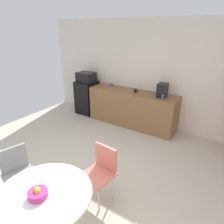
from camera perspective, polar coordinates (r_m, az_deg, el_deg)
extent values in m
plane|color=beige|center=(3.56, -13.12, -20.17)|extent=(6.00, 6.00, 0.00)
cube|color=silver|center=(5.22, 10.04, 10.42)|extent=(6.00, 0.10, 2.60)
cube|color=brown|center=(5.26, 5.58, 1.04)|extent=(2.29, 0.60, 0.90)
cube|color=black|center=(6.04, -7.03, 4.16)|extent=(0.54, 0.54, 0.95)
cube|color=black|center=(5.88, -7.31, 9.75)|extent=(0.48, 0.38, 0.26)
cylinder|color=silver|center=(2.70, -17.63, -26.42)|extent=(0.08, 0.08, 0.72)
cylinder|color=white|center=(2.45, -18.65, -21.06)|extent=(1.04, 1.04, 0.03)
cylinder|color=silver|center=(3.03, -3.76, -23.30)|extent=(0.02, 0.02, 0.42)
cylinder|color=silver|center=(3.19, -8.24, -20.57)|extent=(0.02, 0.02, 0.42)
cylinder|color=silver|center=(3.20, 0.28, -20.16)|extent=(0.02, 0.02, 0.42)
cylinder|color=silver|center=(3.35, -4.16, -17.82)|extent=(0.02, 0.02, 0.42)
cube|color=#DB7260|center=(3.04, -4.09, -17.32)|extent=(0.46, 0.46, 0.03)
cube|color=#DB7260|center=(3.02, -1.71, -12.60)|extent=(0.38, 0.07, 0.38)
cylinder|color=silver|center=(3.32, -20.02, -19.83)|extent=(0.02, 0.02, 0.42)
cylinder|color=silver|center=(3.27, -25.43, -21.70)|extent=(0.02, 0.02, 0.42)
cylinder|color=silver|center=(3.56, -22.10, -16.93)|extent=(0.02, 0.02, 0.42)
cylinder|color=silver|center=(3.51, -27.10, -18.58)|extent=(0.02, 0.02, 0.42)
cube|color=gray|center=(3.27, -24.31, -16.25)|extent=(0.51, 0.51, 0.03)
cube|color=gray|center=(3.31, -25.97, -11.75)|extent=(0.13, 0.38, 0.38)
cylinder|color=#D8338C|center=(2.40, -20.10, -20.81)|extent=(0.20, 0.20, 0.07)
sphere|color=#66B233|center=(2.39, -20.38, -19.87)|extent=(0.07, 0.07, 0.07)
sphere|color=yellow|center=(2.37, -20.24, -20.13)|extent=(0.07, 0.07, 0.07)
cylinder|color=#3F66BF|center=(4.71, 14.15, 4.26)|extent=(0.08, 0.08, 0.09)
torus|color=#3F66BF|center=(4.69, 14.82, 4.18)|extent=(0.06, 0.01, 0.06)
cylinder|color=#3F66BF|center=(5.51, -0.25, 7.63)|extent=(0.08, 0.08, 0.09)
torus|color=#3F66BF|center=(5.48, 0.26, 7.59)|extent=(0.06, 0.01, 0.06)
cylinder|color=black|center=(5.03, 6.54, 5.99)|extent=(0.08, 0.08, 0.09)
torus|color=black|center=(5.00, 7.13, 5.93)|extent=(0.06, 0.01, 0.06)
cube|color=black|center=(4.77, 13.98, 5.95)|extent=(0.20, 0.24, 0.32)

